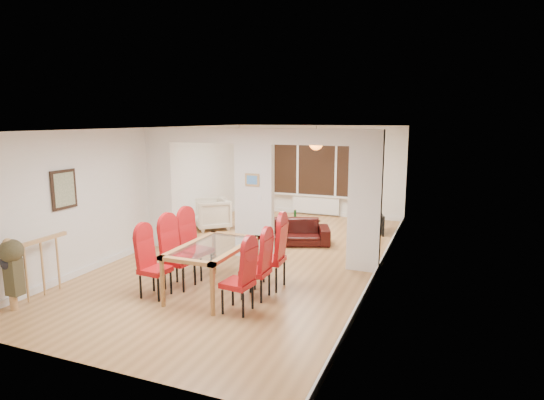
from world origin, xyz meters
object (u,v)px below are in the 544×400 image
Objects in this scene: dining_chair_ra at (237,278)px; person at (242,200)px; dining_table at (213,269)px; sofa at (288,232)px; coffee_table at (299,224)px; dining_chair_lb at (179,256)px; television at (377,223)px; bowl at (294,219)px; dining_chair_la at (155,265)px; armchair at (212,214)px; dining_chair_rc at (270,254)px; bottle at (295,214)px; dining_chair_lc at (197,247)px; dining_chair_rb at (255,267)px.

person reaches higher than dining_chair_ra.
dining_chair_ra reaches higher than dining_table.
sofa reaches higher than coffee_table.
dining_chair_lb is at bearing 17.51° from person.
bowl is at bearing 83.36° from television.
armchair is (-1.39, 4.29, -0.13)m from dining_chair_la.
dining_chair_rc reaches higher than dining_chair_ra.
television is at bearing 8.35° from bottle.
dining_chair_la is at bearing -96.34° from bowl.
dining_chair_lc reaches higher than sofa.
person is (-1.55, 0.88, 0.49)m from sofa.
dining_chair_rc is 1.33× the size of armchair.
bottle is (1.22, 0.59, -0.40)m from person.
dining_chair_rb is at bearing 23.75° from dining_chair_la.
bottle is at bearing 106.06° from dining_chair_ra.
dining_chair_rb reaches higher than armchair.
dining_chair_lc is 1.11× the size of coffee_table.
dining_table is 4.33m from person.
dining_chair_lc is at bearing 147.11° from dining_chair_ra.
dining_chair_ra is at bearing 151.47° from television.
bowl is at bearing -175.17° from coffee_table.
armchair reaches higher than bowl.
dining_chair_lb is 1.28× the size of armchair.
sofa is (-0.57, 3.73, -0.24)m from dining_chair_ra.
dining_chair_la is 1.05m from dining_chair_lc.
coffee_table is at bearing 92.89° from dining_chair_lc.
dining_chair_rb is (0.73, 0.03, 0.12)m from dining_table.
dining_chair_rb is 0.89× the size of dining_chair_rc.
dining_table is at bearing 11.70° from dining_chair_lb.
coffee_table is at bearing 69.76° from armchair.
armchair is at bearing 129.60° from dining_chair_ra.
dining_table is 4.61m from bowl.
dining_chair_lb is 1.28× the size of television.
person is at bearing 69.35° from armchair.
dining_chair_lb is 4.27× the size of bottle.
armchair is at bearing -158.52° from coffee_table.
bottle is (-0.90, 5.20, -0.15)m from dining_chair_ra.
dining_chair_rc is 4.20m from bowl.
person is (-0.79, 4.10, 0.21)m from dining_chair_lb.
television is 2.08m from bowl.
person is (-2.15, 4.04, 0.25)m from dining_chair_rb.
dining_chair_rc is 0.61× the size of sofa.
armchair is 0.86× the size of coffee_table.
dining_chair_rb is 4.73m from bottle.
dining_chair_lb is at bearing -161.95° from dining_chair_rc.
dining_table is 1.65× the size of dining_chair_rb.
person is (-0.80, 3.54, 0.21)m from dining_chair_lc.
dining_table is 0.84m from dining_chair_lc.
armchair is 0.56× the size of person.
dining_chair_rb is at bearing -99.57° from sofa.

